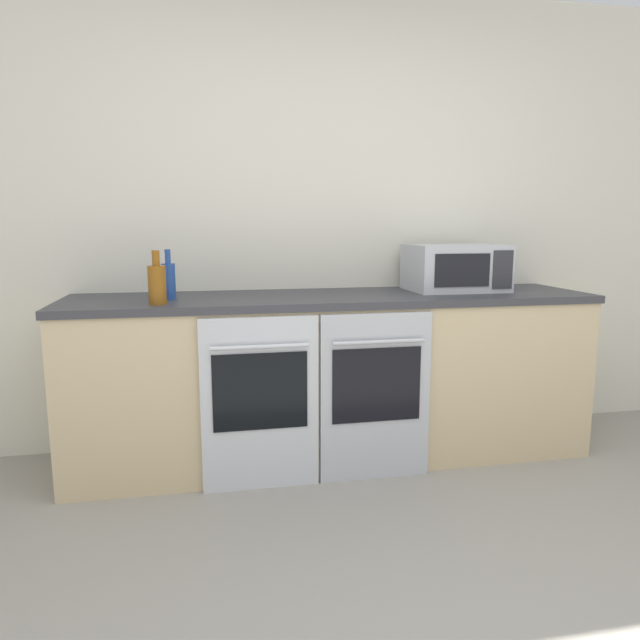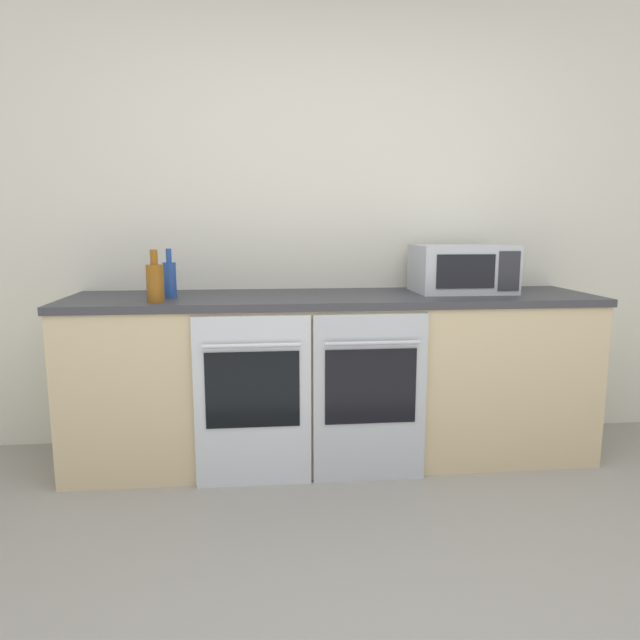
{
  "view_description": "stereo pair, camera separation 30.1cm",
  "coord_description": "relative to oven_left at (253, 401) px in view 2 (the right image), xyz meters",
  "views": [
    {
      "loc": [
        -0.68,
        -1.26,
        1.28
      ],
      "look_at": [
        -0.07,
        1.72,
        0.77
      ],
      "focal_mm": 32.0,
      "sensor_mm": 36.0,
      "label": 1
    },
    {
      "loc": [
        -0.38,
        -1.31,
        1.28
      ],
      "look_at": [
        -0.07,
        1.72,
        0.77
      ],
      "focal_mm": 32.0,
      "sensor_mm": 36.0,
      "label": 2
    }
  ],
  "objects": [
    {
      "name": "oven_left",
      "position": [
        0.0,
        0.0,
        0.0
      ],
      "size": [
        0.57,
        0.06,
        0.85
      ],
      "color": "silver",
      "rests_on": "ground_plane"
    },
    {
      "name": "bottle_blue",
      "position": [
        -0.42,
        0.31,
        0.57
      ],
      "size": [
        0.07,
        0.07,
        0.25
      ],
      "color": "#234793",
      "rests_on": "counter_back"
    },
    {
      "name": "microwave",
      "position": [
        1.17,
        0.41,
        0.6
      ],
      "size": [
        0.53,
        0.39,
        0.26
      ],
      "color": "#B7BABF",
      "rests_on": "counter_back"
    },
    {
      "name": "oven_right",
      "position": [
        0.58,
        0.0,
        0.0
      ],
      "size": [
        0.57,
        0.06,
        0.85
      ],
      "color": "#B7BABF",
      "rests_on": "ground_plane"
    },
    {
      "name": "wall_back",
      "position": [
        0.44,
        0.7,
        0.87
      ],
      "size": [
        10.0,
        0.06,
        2.6
      ],
      "color": "silver",
      "rests_on": "ground_plane"
    },
    {
      "name": "bottle_amber",
      "position": [
        -0.46,
        0.15,
        0.57
      ],
      "size": [
        0.08,
        0.08,
        0.25
      ],
      "color": "#8C5114",
      "rests_on": "counter_back"
    },
    {
      "name": "counter_back",
      "position": [
        0.44,
        0.34,
        0.02
      ],
      "size": [
        2.81,
        0.68,
        0.91
      ],
      "color": "#D1B789",
      "rests_on": "ground_plane"
    }
  ]
}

